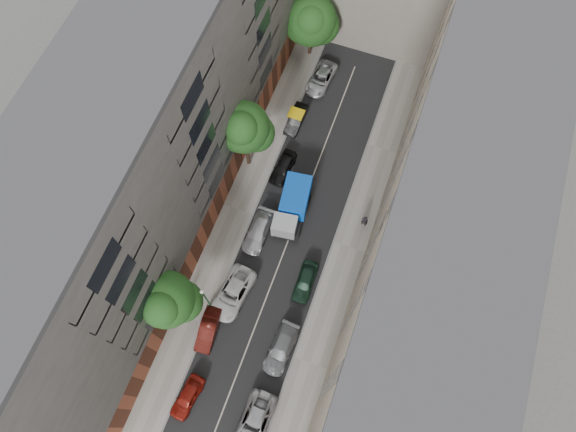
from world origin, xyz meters
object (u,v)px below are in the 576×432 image
at_px(tree_near, 168,302).
at_px(lamp_post, 205,298).
at_px(car_right_0, 254,423).
at_px(car_right_2, 305,281).
at_px(tree_mid, 244,130).
at_px(pedestrian, 365,221).
at_px(car_left_6, 321,78).
at_px(car_left_5, 296,119).
at_px(car_left_2, 233,293).
at_px(car_left_0, 187,397).
at_px(car_left_3, 258,231).
at_px(tree_far, 312,22).
at_px(car_left_1, 208,329).
at_px(car_left_4, 283,167).
at_px(car_right_1, 281,349).
at_px(tarp_truck, 293,206).

distance_m(tree_near, lamp_post, 3.44).
xyz_separation_m(car_right_0, car_right_2, (0.00, 12.40, -0.05)).
height_order(tree_mid, pedestrian, tree_mid).
bearing_deg(lamp_post, car_left_6, 86.92).
bearing_deg(car_left_5, car_left_6, 83.43).
bearing_deg(lamp_post, car_left_2, 49.82).
bearing_deg(tree_near, car_left_0, -60.99).
height_order(car_left_3, tree_far, tree_far).
distance_m(car_left_1, pedestrian, 16.98).
bearing_deg(car_left_5, car_left_0, -87.29).
bearing_deg(car_right_2, car_left_4, 118.60).
bearing_deg(car_left_5, tree_near, -95.42).
bearing_deg(car_left_1, car_right_1, -0.17).
relative_size(tarp_truck, car_right_0, 1.18).
relative_size(car_left_2, car_right_2, 1.34).
xyz_separation_m(tree_far, pedestrian, (11.17, -17.12, -3.73)).
height_order(car_left_1, pedestrian, pedestrian).
bearing_deg(tarp_truck, car_left_2, -110.68).
bearing_deg(car_right_1, tree_mid, 123.59).
bearing_deg(car_left_3, car_left_2, -88.36).
bearing_deg(car_left_0, tree_near, 126.46).
height_order(car_left_2, car_left_4, car_left_2).
xyz_separation_m(tarp_truck, car_left_2, (-2.20, -9.35, -0.76)).
height_order(car_left_3, car_left_5, car_left_3).
bearing_deg(lamp_post, car_left_1, -72.83).
xyz_separation_m(car_left_1, tree_near, (-2.70, 0.29, 5.23)).
height_order(car_left_4, car_left_5, car_left_4).
relative_size(car_left_1, car_left_3, 0.88).
distance_m(car_right_1, tree_near, 10.50).
bearing_deg(car_right_0, lamp_post, 134.02).
bearing_deg(car_left_0, tarp_truck, 89.96).
bearing_deg(car_left_5, tree_far, 101.31).
bearing_deg(pedestrian, car_left_5, -37.00).
bearing_deg(tarp_truck, car_left_3, -132.25).
bearing_deg(lamp_post, tarp_truck, 71.88).
bearing_deg(lamp_post, car_left_5, 88.32).
bearing_deg(car_left_0, tree_mid, 105.94).
bearing_deg(car_left_1, car_right_0, -46.72).
relative_size(car_right_0, lamp_post, 0.91).
distance_m(tarp_truck, car_left_1, 13.31).
bearing_deg(tarp_truck, car_left_6, 90.88).
height_order(tree_far, lamp_post, tree_far).
height_order(car_left_3, car_left_4, car_left_4).
bearing_deg(car_left_4, tree_far, 102.41).
bearing_deg(tarp_truck, lamp_post, -115.55).
xyz_separation_m(tarp_truck, car_left_0, (-2.44, -18.55, -0.85)).
bearing_deg(car_right_2, car_left_1, -134.55).
relative_size(car_right_2, lamp_post, 0.69).
xyz_separation_m(car_left_3, car_right_2, (5.60, -2.98, 0.01)).
xyz_separation_m(car_right_0, tree_mid, (-9.10, 21.89, 5.69)).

